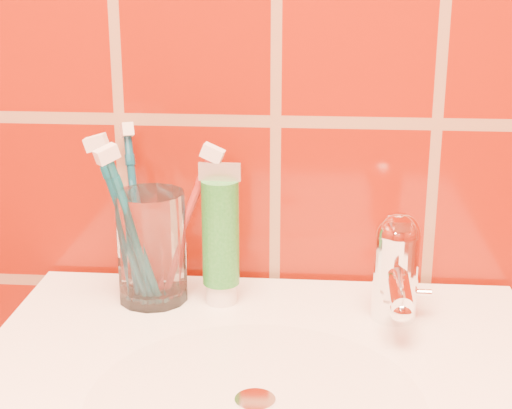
{
  "coord_description": "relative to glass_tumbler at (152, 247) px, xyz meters",
  "views": [
    {
      "loc": [
        0.05,
        0.31,
        1.23
      ],
      "look_at": [
        -0.01,
        1.08,
        0.98
      ],
      "focal_mm": 55.0,
      "sensor_mm": 36.0,
      "label": 1
    }
  ],
  "objects": [
    {
      "name": "toothbrush_0",
      "position": [
        -0.01,
        -0.03,
        0.03
      ],
      "size": [
        0.13,
        0.12,
        0.2
      ],
      "primitive_type": null,
      "rotation": [
        0.3,
        0.0,
        -0.84
      ],
      "color": "#0C5467",
      "rests_on": "glass_tumbler"
    },
    {
      "name": "toothbrush_1",
      "position": [
        0.04,
        0.01,
        0.03
      ],
      "size": [
        0.11,
        0.1,
        0.18
      ],
      "primitive_type": null,
      "rotation": [
        0.4,
        0.0,
        1.46
      ],
      "color": "#B32B26",
      "rests_on": "glass_tumbler"
    },
    {
      "name": "toothbrush_3",
      "position": [
        -0.02,
        0.03,
        0.03
      ],
      "size": [
        0.1,
        0.16,
        0.21
      ],
      "primitive_type": null,
      "rotation": [
        0.35,
        0.0,
        -2.74
      ],
      "color": "navy",
      "rests_on": "glass_tumbler"
    },
    {
      "name": "toothbrush_2",
      "position": [
        -0.03,
        -0.01,
        0.03
      ],
      "size": [
        0.08,
        0.08,
        0.2
      ],
      "primitive_type": null,
      "rotation": [
        0.29,
        0.0,
        -1.59
      ],
      "color": "#0D556D",
      "rests_on": "glass_tumbler"
    },
    {
      "name": "faucet",
      "position": [
        0.27,
        -0.03,
        0.0
      ],
      "size": [
        0.05,
        0.11,
        0.12
      ],
      "color": "white",
      "rests_on": "pedestal_sink"
    },
    {
      "name": "toothpaste_tube",
      "position": [
        0.08,
        -0.0,
        0.01
      ],
      "size": [
        0.05,
        0.04,
        0.16
      ],
      "rotation": [
        0.0,
        0.0,
        -0.01
      ],
      "color": "white",
      "rests_on": "pedestal_sink"
    },
    {
      "name": "glass_tumbler",
      "position": [
        0.0,
        0.0,
        0.0
      ],
      "size": [
        0.08,
        0.08,
        0.13
      ],
      "primitive_type": "cylinder",
      "rotation": [
        0.0,
        0.0,
        0.03
      ],
      "color": "white",
      "rests_on": "pedestal_sink"
    }
  ]
}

